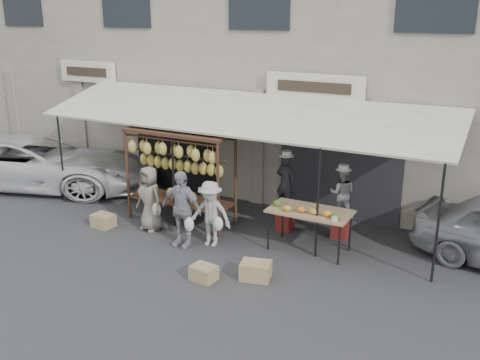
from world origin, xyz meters
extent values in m
plane|color=#2D2D30|center=(0.00, 0.00, 0.00)|extent=(90.00, 90.00, 0.00)
cube|color=#A6A08C|center=(0.00, 6.50, 3.50)|extent=(24.00, 6.00, 7.00)
cube|color=#232328|center=(2.20, 3.46, 1.25)|extent=(3.00, 0.10, 2.50)
cube|color=black|center=(-2.50, 3.46, 1.25)|extent=(2.60, 0.10, 2.50)
cube|color=silver|center=(1.50, 3.40, 3.15)|extent=(2.40, 0.10, 0.60)
cube|color=silver|center=(-5.50, 3.40, 3.15)|extent=(2.00, 0.10, 0.60)
cube|color=silver|center=(0.00, 2.30, 2.60)|extent=(10.00, 2.34, 0.63)
cylinder|color=black|center=(-4.50, 1.15, 1.15)|extent=(0.05, 0.05, 2.30)
cylinder|color=black|center=(-1.00, 1.15, 1.15)|extent=(0.05, 0.05, 2.30)
cylinder|color=black|center=(2.50, 1.15, 1.15)|extent=(0.05, 0.05, 2.30)
cylinder|color=black|center=(4.80, 1.15, 1.15)|extent=(0.05, 0.05, 2.30)
cylinder|color=black|center=(-2.25, 1.04, 1.10)|extent=(0.07, 0.07, 2.20)
cylinder|color=black|center=(0.25, 1.04, 1.10)|extent=(0.07, 0.07, 2.20)
cylinder|color=black|center=(-2.25, 1.84, 1.10)|extent=(0.07, 0.07, 2.20)
cylinder|color=black|center=(0.25, 1.84, 1.10)|extent=(0.07, 0.07, 2.20)
cube|color=black|center=(-1.00, 1.44, 2.20)|extent=(2.60, 0.90, 0.07)
cylinder|color=black|center=(-1.00, 1.09, 2.08)|extent=(2.50, 0.05, 0.05)
cylinder|color=black|center=(-1.00, 1.79, 2.08)|extent=(2.50, 0.05, 0.05)
cylinder|color=black|center=(-1.00, 1.44, 1.65)|extent=(2.50, 0.05, 0.05)
cube|color=black|center=(-1.00, 1.44, 0.55)|extent=(2.50, 0.80, 0.05)
ellipsoid|color=#C7B756|center=(-2.10, 1.09, 1.81)|extent=(0.20, 0.18, 0.30)
ellipsoid|color=#C7B756|center=(-1.88, 1.24, 1.82)|extent=(0.20, 0.18, 0.30)
ellipsoid|color=#C7B756|center=(-1.66, 1.09, 1.81)|extent=(0.20, 0.18, 0.30)
ellipsoid|color=#C7B756|center=(-1.44, 1.24, 1.82)|extent=(0.20, 0.18, 0.30)
ellipsoid|color=#C7B756|center=(-1.22, 1.09, 1.86)|extent=(0.20, 0.18, 0.30)
ellipsoid|color=#C7B756|center=(-1.00, 1.24, 1.82)|extent=(0.20, 0.18, 0.30)
ellipsoid|color=#C7B756|center=(-0.78, 1.09, 1.84)|extent=(0.20, 0.18, 0.30)
ellipsoid|color=#C7B756|center=(-0.56, 1.24, 1.85)|extent=(0.20, 0.18, 0.30)
ellipsoid|color=#C7B756|center=(-0.34, 1.09, 1.82)|extent=(0.20, 0.18, 0.30)
ellipsoid|color=#C7B756|center=(-0.12, 1.24, 1.80)|extent=(0.20, 0.18, 0.30)
ellipsoid|color=#C7B756|center=(0.10, 1.09, 1.82)|extent=(0.20, 0.18, 0.30)
ellipsoid|color=#C7B756|center=(-2.05, 1.44, 1.43)|extent=(0.20, 0.18, 0.30)
ellipsoid|color=#C7B756|center=(-1.84, 1.44, 1.41)|extent=(0.20, 0.18, 0.30)
ellipsoid|color=#C7B756|center=(-1.63, 1.44, 1.41)|extent=(0.20, 0.18, 0.30)
ellipsoid|color=#C7B756|center=(-1.42, 1.44, 1.40)|extent=(0.20, 0.18, 0.30)
ellipsoid|color=#C7B756|center=(-1.21, 1.44, 1.42)|extent=(0.20, 0.18, 0.30)
ellipsoid|color=#C7B756|center=(-1.00, 1.44, 1.40)|extent=(0.20, 0.18, 0.30)
ellipsoid|color=#C7B756|center=(-0.79, 1.44, 1.41)|extent=(0.20, 0.18, 0.30)
ellipsoid|color=#C7B756|center=(-0.58, 1.44, 1.40)|extent=(0.20, 0.18, 0.30)
ellipsoid|color=#C7B756|center=(-0.37, 1.44, 1.41)|extent=(0.20, 0.18, 0.30)
ellipsoid|color=#C7B756|center=(-0.16, 1.44, 1.42)|extent=(0.20, 0.18, 0.30)
ellipsoid|color=#C7B756|center=(0.05, 1.44, 1.41)|extent=(0.20, 0.18, 0.30)
cube|color=tan|center=(2.26, 1.37, 0.88)|extent=(1.70, 0.90, 0.05)
cylinder|color=black|center=(1.49, 1.00, 0.42)|extent=(0.04, 0.04, 0.85)
cylinder|color=black|center=(3.03, 1.00, 0.42)|extent=(0.04, 0.04, 0.85)
cylinder|color=black|center=(1.49, 1.74, 0.42)|extent=(0.04, 0.04, 0.85)
cylinder|color=black|center=(3.03, 1.74, 0.42)|extent=(0.04, 0.04, 0.85)
ellipsoid|color=#477226|center=(1.57, 1.25, 0.97)|extent=(0.18, 0.14, 0.14)
ellipsoid|color=gold|center=(1.87, 1.08, 0.97)|extent=(0.18, 0.14, 0.14)
ellipsoid|color=orange|center=(2.15, 1.15, 0.97)|extent=(0.18, 0.14, 0.14)
ellipsoid|color=gold|center=(2.42, 1.17, 0.97)|extent=(0.18, 0.14, 0.14)
ellipsoid|color=orange|center=(2.70, 1.18, 0.97)|extent=(0.18, 0.14, 0.14)
ellipsoid|color=#477226|center=(2.89, 1.09, 0.97)|extent=(0.18, 0.14, 0.14)
imported|color=black|center=(1.38, 2.14, 1.14)|extent=(0.52, 0.38, 1.33)
imported|color=#98979E|center=(2.64, 2.32, 1.04)|extent=(0.64, 0.55, 1.14)
imported|color=slate|center=(-1.36, 0.70, 0.76)|extent=(0.83, 0.63, 1.51)
imported|color=#97969F|center=(-0.23, 0.32, 0.84)|extent=(0.99, 0.43, 1.68)
imported|color=#A5A5A5|center=(0.30, 0.62, 0.72)|extent=(0.99, 0.64, 1.44)
cube|color=maroon|center=(1.38, 2.14, 0.24)|extent=(0.38, 0.38, 0.47)
cube|color=maroon|center=(2.64, 2.32, 0.24)|extent=(0.41, 0.41, 0.47)
cube|color=tan|center=(1.00, -0.80, 0.14)|extent=(0.51, 0.41, 0.28)
cube|color=tan|center=(1.84, -0.30, 0.17)|extent=(0.64, 0.54, 0.33)
cube|color=tan|center=(-2.45, 0.32, 0.15)|extent=(0.53, 0.41, 0.30)
imported|color=silver|center=(-6.43, 1.66, 1.06)|extent=(5.55, 3.81, 2.11)
camera|label=1|loc=(5.85, -8.44, 4.84)|focal=40.00mm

